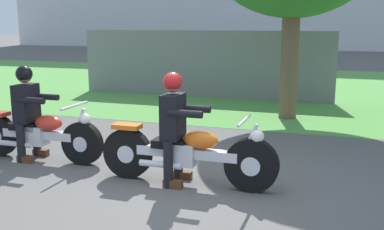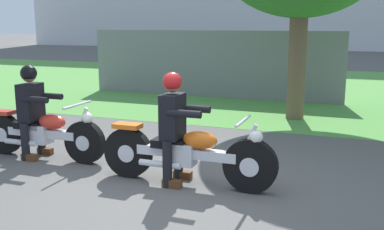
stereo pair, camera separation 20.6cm
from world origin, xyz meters
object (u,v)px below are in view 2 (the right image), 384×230
object	(u,v)px
rider_lead	(174,119)
motorcycle_follow	(43,133)
rider_follow	(32,104)
motorcycle_lead	(187,154)

from	to	relation	value
rider_lead	motorcycle_follow	size ratio (longest dim) A/B	0.68
rider_lead	rider_follow	world-z (taller)	rider_lead
motorcycle_follow	rider_follow	size ratio (longest dim) A/B	1.50
motorcycle_lead	rider_follow	world-z (taller)	rider_follow
motorcycle_lead	motorcycle_follow	size ratio (longest dim) A/B	1.10
motorcycle_lead	motorcycle_follow	bearing A→B (deg)	172.84
motorcycle_follow	rider_lead	bearing A→B (deg)	-7.64
rider_lead	motorcycle_lead	bearing A→B (deg)	-0.80
motorcycle_lead	rider_follow	distance (m)	2.62
rider_lead	motorcycle_follow	xyz separation A→B (m)	(-2.24, 0.28, -0.44)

